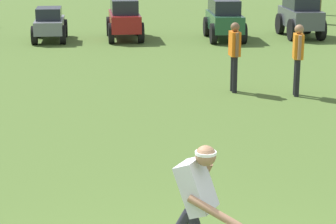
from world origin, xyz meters
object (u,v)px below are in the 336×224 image
at_px(parked_car_slot_e, 224,18).
at_px(parked_car_slot_d, 124,17).
at_px(parked_car_slot_c, 50,24).
at_px(frisbee_thrower, 196,203).
at_px(teammate_midfield, 234,50).
at_px(teammate_near_sideline, 298,53).
at_px(parked_car_slot_f, 300,15).

bearing_deg(parked_car_slot_e, parked_car_slot_d, 173.66).
bearing_deg(parked_car_slot_c, frisbee_thrower, -79.35).
distance_m(parked_car_slot_d, parked_car_slot_e, 3.34).
xyz_separation_m(frisbee_thrower, teammate_midfield, (1.83, 8.01, 0.14)).
distance_m(teammate_midfield, parked_car_slot_e, 7.53).
bearing_deg(frisbee_thrower, teammate_midfield, 77.11).
bearing_deg(teammate_midfield, parked_car_slot_d, 106.49).
relative_size(frisbee_thrower, teammate_midfield, 0.91).
bearing_deg(teammate_midfield, teammate_near_sideline, -19.07).
relative_size(teammate_midfield, parked_car_slot_e, 0.65).
xyz_separation_m(frisbee_thrower, teammate_near_sideline, (3.14, 7.56, 0.14)).
xyz_separation_m(teammate_midfield, parked_car_slot_c, (-4.78, 7.65, -0.38)).
height_order(frisbee_thrower, parked_car_slot_d, frisbee_thrower).
relative_size(parked_car_slot_d, parked_car_slot_e, 1.01).
bearing_deg(teammate_midfield, parked_car_slot_c, 121.98).
bearing_deg(parked_car_slot_f, teammate_near_sideline, -106.04).
bearing_deg(parked_car_slot_e, teammate_near_sideline, -87.80).
bearing_deg(teammate_near_sideline, frisbee_thrower, -112.55).
height_order(parked_car_slot_c, parked_car_slot_f, parked_car_slot_f).
xyz_separation_m(teammate_near_sideline, teammate_midfield, (-1.30, 0.45, 0.00)).
relative_size(frisbee_thrower, parked_car_slot_f, 0.60).
xyz_separation_m(teammate_near_sideline, parked_car_slot_d, (-3.62, 8.28, -0.22)).
bearing_deg(teammate_near_sideline, teammate_midfield, 160.93).
bearing_deg(parked_car_slot_d, teammate_midfield, -73.51).
bearing_deg(parked_car_slot_f, frisbee_thrower, -109.22).
xyz_separation_m(teammate_midfield, parked_car_slot_d, (-2.32, 7.83, -0.22)).
distance_m(frisbee_thrower, parked_car_slot_e, 15.72).
bearing_deg(parked_car_slot_e, frisbee_thrower, -100.38).
xyz_separation_m(parked_car_slot_e, parked_car_slot_f, (2.68, 0.34, 0.02)).
bearing_deg(parked_car_slot_c, teammate_near_sideline, -53.11).
bearing_deg(parked_car_slot_d, parked_car_slot_e, -6.34).
distance_m(parked_car_slot_c, parked_car_slot_d, 2.47).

